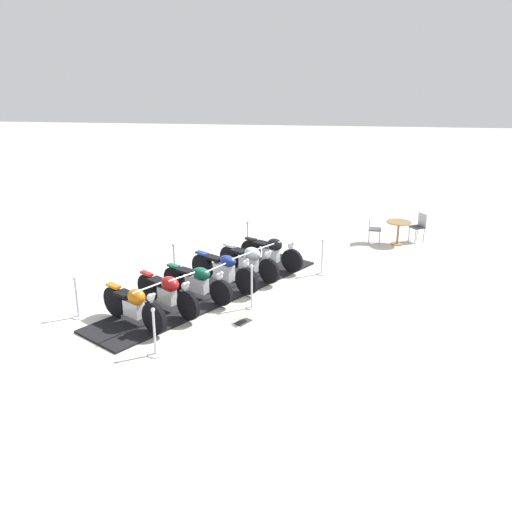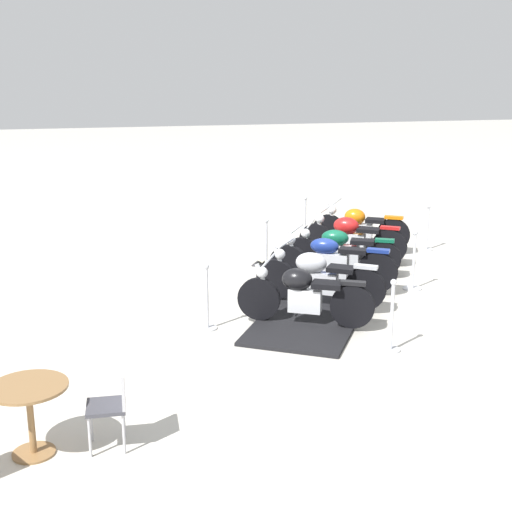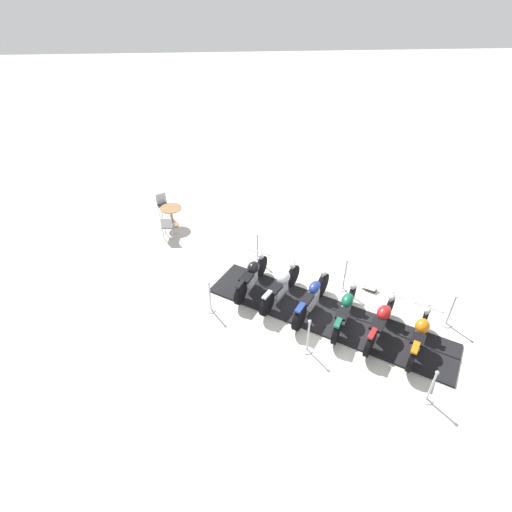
{
  "view_description": "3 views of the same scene",
  "coord_description": "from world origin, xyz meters",
  "px_view_note": "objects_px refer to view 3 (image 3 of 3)",
  "views": [
    {
      "loc": [
        -2.77,
        13.29,
        5.74
      ],
      "look_at": [
        -1.06,
        -0.92,
        0.76
      ],
      "focal_mm": 39.69,
      "sensor_mm": 36.0,
      "label": 1
    },
    {
      "loc": [
        -4.75,
        -11.57,
        3.79
      ],
      "look_at": [
        -1.75,
        -0.66,
        0.8
      ],
      "focal_mm": 48.61,
      "sensor_mm": 36.0,
      "label": 2
    },
    {
      "loc": [
        8.19,
        -2.6,
        8.34
      ],
      "look_at": [
        -1.52,
        -1.91,
        1.14
      ],
      "focal_mm": 28.62,
      "sensor_mm": 36.0,
      "label": 3
    }
  ],
  "objects_px": {
    "stanchion_right_mid": "(344,279)",
    "stanchion_left_rear": "(210,300)",
    "stanchion_left_mid": "(308,341)",
    "cafe_table": "(171,212)",
    "motorcycle_chrome": "(281,285)",
    "motorcycle_forest": "(345,309)",
    "stanchion_right_rear": "(257,252)",
    "motorcycle_copper": "(419,335)",
    "motorcycle_navy": "(312,297)",
    "motorcycle_black": "(252,275)",
    "stanchion_left_front": "(430,390)",
    "stanchion_right_front": "(449,315)",
    "cafe_chair_across_table": "(163,204)",
    "motorcycle_maroon": "(381,320)",
    "cafe_chair_near_table": "(167,225)",
    "info_placard": "(370,288)"
  },
  "relations": [
    {
      "from": "motorcycle_black",
      "to": "cafe_chair_near_table",
      "type": "distance_m",
      "value": 4.19
    },
    {
      "from": "motorcycle_copper",
      "to": "stanchion_right_mid",
      "type": "relative_size",
      "value": 1.64
    },
    {
      "from": "stanchion_right_rear",
      "to": "stanchion_left_front",
      "type": "bearing_deg",
      "value": 32.02
    },
    {
      "from": "stanchion_left_front",
      "to": "cafe_table",
      "type": "bearing_deg",
      "value": -140.81
    },
    {
      "from": "motorcycle_copper",
      "to": "motorcycle_forest",
      "type": "bearing_deg",
      "value": 90.05
    },
    {
      "from": "motorcycle_forest",
      "to": "stanchion_right_rear",
      "type": "bearing_deg",
      "value": 64.79
    },
    {
      "from": "motorcycle_forest",
      "to": "motorcycle_chrome",
      "type": "height_order",
      "value": "motorcycle_chrome"
    },
    {
      "from": "motorcycle_black",
      "to": "stanchion_left_front",
      "type": "distance_m",
      "value": 5.69
    },
    {
      "from": "motorcycle_black",
      "to": "cafe_chair_near_table",
      "type": "xyz_separation_m",
      "value": [
        -3.06,
        -2.86,
        -0.02
      ]
    },
    {
      "from": "motorcycle_black",
      "to": "stanchion_right_rear",
      "type": "bearing_deg",
      "value": 18.83
    },
    {
      "from": "motorcycle_copper",
      "to": "motorcycle_black",
      "type": "xyz_separation_m",
      "value": [
        -2.73,
        -4.12,
        0.01
      ]
    },
    {
      "from": "stanchion_left_rear",
      "to": "cafe_table",
      "type": "height_order",
      "value": "stanchion_left_rear"
    },
    {
      "from": "stanchion_right_mid",
      "to": "motorcycle_chrome",
      "type": "bearing_deg",
      "value": -81.14
    },
    {
      "from": "stanchion_left_rear",
      "to": "cafe_chair_near_table",
      "type": "distance_m",
      "value": 4.26
    },
    {
      "from": "motorcycle_maroon",
      "to": "cafe_chair_near_table",
      "type": "height_order",
      "value": "motorcycle_maroon"
    },
    {
      "from": "stanchion_right_mid",
      "to": "stanchion_left_front",
      "type": "xyz_separation_m",
      "value": [
        3.99,
        1.0,
        -0.07
      ]
    },
    {
      "from": "motorcycle_maroon",
      "to": "stanchion_right_rear",
      "type": "xyz_separation_m",
      "value": [
        -3.61,
        -3.03,
        -0.19
      ]
    },
    {
      "from": "motorcycle_navy",
      "to": "motorcycle_copper",
      "type": "bearing_deg",
      "value": -89.19
    },
    {
      "from": "stanchion_right_mid",
      "to": "motorcycle_navy",
      "type": "bearing_deg",
      "value": -53.31
    },
    {
      "from": "motorcycle_copper",
      "to": "stanchion_right_rear",
      "type": "height_order",
      "value": "motorcycle_copper"
    },
    {
      "from": "motorcycle_navy",
      "to": "stanchion_right_rear",
      "type": "relative_size",
      "value": 1.94
    },
    {
      "from": "motorcycle_copper",
      "to": "stanchion_right_mid",
      "type": "xyz_separation_m",
      "value": [
        -2.49,
        -1.31,
        -0.12
      ]
    },
    {
      "from": "motorcycle_copper",
      "to": "cafe_table",
      "type": "distance_m",
      "value": 9.56
    },
    {
      "from": "motorcycle_copper",
      "to": "stanchion_right_front",
      "type": "xyz_separation_m",
      "value": [
        -0.82,
        1.22,
        -0.2
      ]
    },
    {
      "from": "stanchion_right_mid",
      "to": "stanchion_left_rear",
      "type": "height_order",
      "value": "stanchion_right_mid"
    },
    {
      "from": "motorcycle_navy",
      "to": "cafe_table",
      "type": "height_order",
      "value": "motorcycle_navy"
    },
    {
      "from": "stanchion_left_front",
      "to": "cafe_table",
      "type": "xyz_separation_m",
      "value": [
        -8.1,
        -6.6,
        0.23
      ]
    },
    {
      "from": "stanchion_left_front",
      "to": "stanchion_left_mid",
      "type": "distance_m",
      "value": 3.03
    },
    {
      "from": "motorcycle_maroon",
      "to": "info_placard",
      "type": "distance_m",
      "value": 1.94
    },
    {
      "from": "stanchion_left_rear",
      "to": "stanchion_left_mid",
      "type": "height_order",
      "value": "stanchion_left_mid"
    },
    {
      "from": "cafe_table",
      "to": "cafe_chair_across_table",
      "type": "xyz_separation_m",
      "value": [
        -0.72,
        -0.4,
        -0.02
      ]
    },
    {
      "from": "motorcycle_copper",
      "to": "motorcycle_black",
      "type": "distance_m",
      "value": 4.94
    },
    {
      "from": "motorcycle_maroon",
      "to": "stanchion_right_front",
      "type": "bearing_deg",
      "value": -45.85
    },
    {
      "from": "motorcycle_maroon",
      "to": "stanchion_right_mid",
      "type": "distance_m",
      "value": 2.01
    },
    {
      "from": "stanchion_right_rear",
      "to": "cafe_chair_across_table",
      "type": "relative_size",
      "value": 1.09
    },
    {
      "from": "stanchion_right_front",
      "to": "stanchion_left_mid",
      "type": "relative_size",
      "value": 0.97
    },
    {
      "from": "motorcycle_maroon",
      "to": "cafe_table",
      "type": "relative_size",
      "value": 2.33
    },
    {
      "from": "motorcycle_chrome",
      "to": "motorcycle_black",
      "type": "xyz_separation_m",
      "value": [
        -0.54,
        -0.83,
        -0.0
      ]
    },
    {
      "from": "stanchion_right_front",
      "to": "stanchion_left_rear",
      "type": "xyz_separation_m",
      "value": [
        -1.02,
        -6.59,
        0.04
      ]
    },
    {
      "from": "stanchion_left_front",
      "to": "stanchion_left_rear",
      "type": "height_order",
      "value": "stanchion_left_rear"
    },
    {
      "from": "cafe_table",
      "to": "cafe_chair_across_table",
      "type": "height_order",
      "value": "cafe_chair_across_table"
    },
    {
      "from": "stanchion_left_mid",
      "to": "motorcycle_copper",
      "type": "bearing_deg",
      "value": 86.46
    },
    {
      "from": "cafe_chair_across_table",
      "to": "motorcycle_maroon",
      "type": "bearing_deg",
      "value": 14.59
    },
    {
      "from": "stanchion_right_mid",
      "to": "stanchion_right_front",
      "type": "distance_m",
      "value": 3.03
    },
    {
      "from": "motorcycle_black",
      "to": "stanchion_left_front",
      "type": "relative_size",
      "value": 1.86
    },
    {
      "from": "cafe_chair_across_table",
      "to": "stanchion_left_mid",
      "type": "bearing_deg",
      "value": 2.81
    },
    {
      "from": "stanchion_left_rear",
      "to": "stanchion_left_mid",
      "type": "xyz_separation_m",
      "value": [
        1.67,
        2.53,
        -0.04
      ]
    },
    {
      "from": "motorcycle_maroon",
      "to": "motorcycle_forest",
      "type": "relative_size",
      "value": 0.93
    },
    {
      "from": "motorcycle_forest",
      "to": "stanchion_right_rear",
      "type": "xyz_separation_m",
      "value": [
        -3.07,
        -2.2,
        -0.14
      ]
    },
    {
      "from": "stanchion_left_mid",
      "to": "cafe_table",
      "type": "relative_size",
      "value": 1.36
    }
  ]
}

